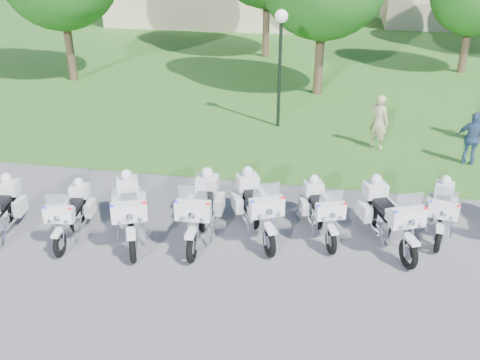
% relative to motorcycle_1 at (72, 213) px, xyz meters
% --- Properties ---
extents(ground, '(100.00, 100.00, 0.00)m').
position_rel_motorcycle_1_xyz_m(ground, '(3.31, 0.46, -0.59)').
color(ground, '#5C5C61').
rests_on(ground, ground).
extents(grass_lawn, '(100.00, 48.00, 0.01)m').
position_rel_motorcycle_1_xyz_m(grass_lawn, '(3.31, 27.46, -0.59)').
color(grass_lawn, '#376921').
rests_on(grass_lawn, ground).
extents(motorcycle_1, '(0.84, 2.11, 1.42)m').
position_rel_motorcycle_1_xyz_m(motorcycle_1, '(0.00, 0.00, 0.00)').
color(motorcycle_1, black).
rests_on(motorcycle_1, ground).
extents(motorcycle_2, '(1.40, 2.35, 1.67)m').
position_rel_motorcycle_1_xyz_m(motorcycle_2, '(1.36, 0.17, 0.10)').
color(motorcycle_2, black).
rests_on(motorcycle_2, ground).
extents(motorcycle_3, '(0.88, 2.53, 1.70)m').
position_rel_motorcycle_1_xyz_m(motorcycle_3, '(2.98, 0.50, 0.12)').
color(motorcycle_3, black).
rests_on(motorcycle_3, ground).
extents(motorcycle_4, '(1.46, 2.30, 1.66)m').
position_rel_motorcycle_1_xyz_m(motorcycle_4, '(4.21, 0.89, 0.10)').
color(motorcycle_4, black).
rests_on(motorcycle_4, ground).
extents(motorcycle_5, '(1.14, 2.08, 1.45)m').
position_rel_motorcycle_1_xyz_m(motorcycle_5, '(5.70, 1.15, 0.01)').
color(motorcycle_5, black).
rests_on(motorcycle_5, ground).
extents(motorcycle_6, '(1.39, 2.34, 1.66)m').
position_rel_motorcycle_1_xyz_m(motorcycle_6, '(7.22, 0.99, 0.10)').
color(motorcycle_6, black).
rests_on(motorcycle_6, ground).
extents(motorcycle_7, '(0.95, 2.13, 1.44)m').
position_rel_motorcycle_1_xyz_m(motorcycle_7, '(8.49, 1.66, 0.01)').
color(motorcycle_7, black).
rests_on(motorcycle_7, ground).
extents(lamp_post, '(0.44, 0.44, 4.05)m').
position_rel_motorcycle_1_xyz_m(lamp_post, '(3.91, 8.06, 2.47)').
color(lamp_post, black).
rests_on(lamp_post, ground).
extents(bystander_a, '(0.77, 0.72, 1.77)m').
position_rel_motorcycle_1_xyz_m(bystander_a, '(7.28, 6.67, 0.29)').
color(bystander_a, tan).
rests_on(bystander_a, ground).
extents(bystander_c, '(1.03, 0.72, 1.62)m').
position_rel_motorcycle_1_xyz_m(bystander_c, '(9.97, 5.84, 0.22)').
color(bystander_c, '#314C77').
rests_on(bystander_c, ground).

